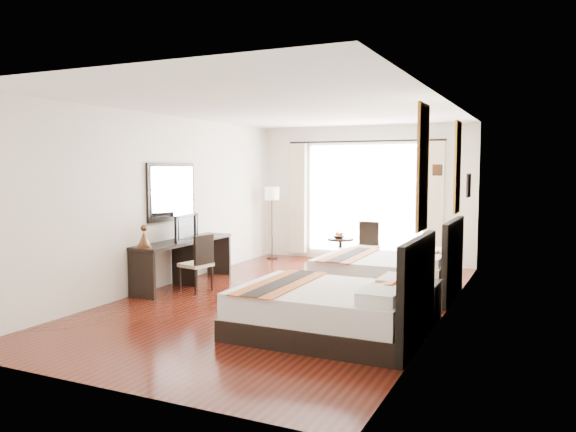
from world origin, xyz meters
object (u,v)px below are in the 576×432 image
at_px(vase, 424,278).
at_px(console_desk, 184,262).
at_px(desk_chair, 197,274).
at_px(floor_lamp, 272,198).
at_px(television, 182,227).
at_px(bed_near, 334,309).
at_px(fruit_bowl, 339,237).
at_px(window_chair, 366,255).
at_px(table_lamp, 426,262).
at_px(bed_far, 390,273).
at_px(side_table, 340,253).
at_px(nightstand, 422,301).

distance_m(vase, console_desk, 4.11).
xyz_separation_m(vase, desk_chair, (-3.61, 0.31, -0.30)).
bearing_deg(floor_lamp, television, -91.66).
height_order(bed_near, fruit_bowl, bed_near).
relative_size(console_desk, window_chair, 2.43).
xyz_separation_m(bed_near, table_lamp, (0.81, 1.24, 0.42)).
bearing_deg(floor_lamp, table_lamp, -40.77).
relative_size(bed_far, table_lamp, 6.14).
distance_m(bed_far, floor_lamp, 3.93).
bearing_deg(floor_lamp, bed_near, -56.02).
bearing_deg(side_table, television, -124.25).
relative_size(nightstand, television, 0.69).
height_order(side_table, window_chair, window_chair).
xyz_separation_m(vase, floor_lamp, (-3.95, 3.64, 0.72)).
distance_m(table_lamp, console_desk, 4.07).
xyz_separation_m(floor_lamp, side_table, (1.71, -0.46, -1.00)).
xyz_separation_m(desk_chair, window_chair, (1.87, 2.95, 0.00)).
bearing_deg(table_lamp, nightstand, -97.17).
relative_size(nightstand, floor_lamp, 0.34).
xyz_separation_m(nightstand, console_desk, (-4.02, 0.50, 0.13)).
bearing_deg(table_lamp, bed_near, -123.00).
distance_m(bed_far, vase, 1.72).
bearing_deg(television, nightstand, -103.82).
xyz_separation_m(console_desk, window_chair, (2.31, 2.66, -0.10)).
height_order(desk_chair, fruit_bowl, desk_chair).
relative_size(bed_far, window_chair, 2.31).
distance_m(nightstand, vase, 0.34).
bearing_deg(console_desk, window_chair, 48.93).
bearing_deg(floor_lamp, bed_far, -34.36).
bearing_deg(bed_near, nightstand, 54.20).
bearing_deg(desk_chair, console_desk, -20.37).
distance_m(bed_far, nightstand, 1.59).
height_order(console_desk, television, television).
bearing_deg(side_table, floor_lamp, 165.00).
bearing_deg(side_table, nightstand, -54.48).
height_order(television, fruit_bowl, television).
bearing_deg(desk_chair, bed_far, -144.29).
distance_m(bed_far, desk_chair, 3.04).
xyz_separation_m(table_lamp, side_table, (-2.22, 2.93, -0.44)).
xyz_separation_m(bed_near, console_desk, (-3.23, 1.59, 0.07)).
height_order(bed_far, nightstand, bed_far).
relative_size(bed_near, window_chair, 2.35).
bearing_deg(nightstand, desk_chair, 176.69).
relative_size(bed_far, vase, 14.45).
height_order(bed_near, bed_far, bed_near).
height_order(nightstand, floor_lamp, floor_lamp).
height_order(vase, console_desk, console_desk).
relative_size(bed_near, vase, 14.67).
relative_size(floor_lamp, fruit_bowl, 7.20).
bearing_deg(table_lamp, fruit_bowl, 127.73).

